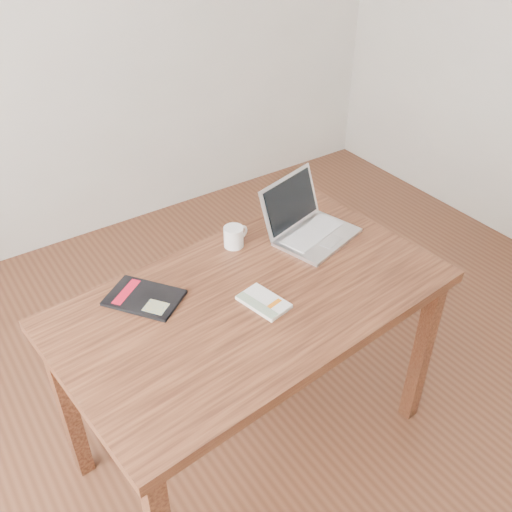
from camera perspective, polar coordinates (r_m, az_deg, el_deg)
room at (r=1.40m, az=4.67°, el=11.32°), size 4.04×4.04×2.70m
desk at (r=1.91m, az=-0.22°, el=-5.99°), size 1.33×0.84×0.75m
white_guidebook at (r=1.81m, az=0.77°, el=-4.62°), size 0.13×0.18×0.01m
black_guidebook at (r=1.86m, az=-11.11°, el=-4.12°), size 0.26×0.28×0.01m
laptop at (r=2.12m, az=5.17°, el=3.21°), size 0.35×0.34×0.20m
coffee_mug at (r=2.05m, az=-2.20°, el=2.01°), size 0.10×0.07×0.08m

